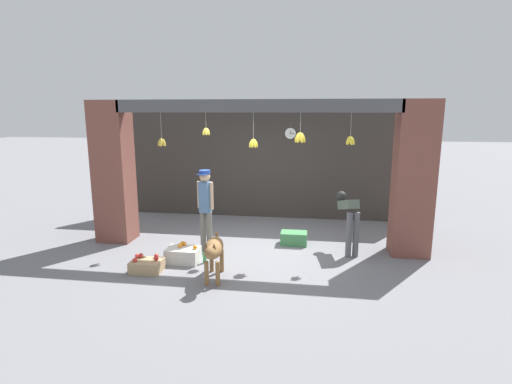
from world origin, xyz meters
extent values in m
plane|color=slate|center=(0.00, 0.00, 0.00)|extent=(60.00, 60.00, 0.00)
cube|color=#38332D|center=(0.00, 2.64, 1.46)|extent=(7.24, 0.12, 2.91)
cube|color=brown|center=(-2.97, 0.30, 1.46)|extent=(0.70, 0.60, 2.91)
cube|color=brown|center=(2.97, 0.30, 1.46)|extent=(0.70, 0.60, 2.91)
cube|color=#4C4C51|center=(0.00, 0.12, 2.79)|extent=(5.34, 0.24, 0.24)
cylinder|color=#B2AD99|center=(-1.82, 0.12, 2.42)|extent=(0.01, 0.01, 0.50)
ellipsoid|color=gold|center=(-1.78, 0.12, 2.09)|extent=(0.11, 0.06, 0.17)
ellipsoid|color=gold|center=(-1.82, 0.17, 2.09)|extent=(0.06, 0.11, 0.17)
ellipsoid|color=gold|center=(-1.87, 0.12, 2.09)|extent=(0.11, 0.06, 0.17)
ellipsoid|color=gold|center=(-1.82, 0.08, 2.09)|extent=(0.06, 0.11, 0.17)
cylinder|color=#B2AD99|center=(-0.92, 0.12, 2.53)|extent=(0.01, 0.01, 0.29)
ellipsoid|color=yellow|center=(-0.89, 0.12, 2.31)|extent=(0.10, 0.05, 0.15)
ellipsoid|color=yellow|center=(-0.91, 0.15, 2.31)|extent=(0.07, 0.10, 0.16)
ellipsoid|color=yellow|center=(-0.96, 0.14, 2.31)|extent=(0.09, 0.08, 0.16)
ellipsoid|color=yellow|center=(-0.96, 0.10, 2.31)|extent=(0.09, 0.08, 0.16)
ellipsoid|color=yellow|center=(-0.91, 0.08, 2.31)|extent=(0.07, 0.10, 0.16)
cylinder|color=#B2AD99|center=(-0.01, 0.11, 2.42)|extent=(0.01, 0.01, 0.49)
ellipsoid|color=yellow|center=(0.04, 0.11, 2.10)|extent=(0.12, 0.06, 0.18)
ellipsoid|color=yellow|center=(0.02, 0.14, 2.10)|extent=(0.10, 0.11, 0.19)
ellipsoid|color=yellow|center=(-0.02, 0.15, 2.10)|extent=(0.08, 0.12, 0.18)
ellipsoid|color=yellow|center=(-0.05, 0.13, 2.10)|extent=(0.11, 0.09, 0.19)
ellipsoid|color=yellow|center=(-0.05, 0.09, 2.10)|extent=(0.11, 0.09, 0.19)
ellipsoid|color=yellow|center=(-0.02, 0.07, 2.10)|extent=(0.08, 0.12, 0.18)
ellipsoid|color=yellow|center=(0.02, 0.07, 2.10)|extent=(0.10, 0.11, 0.19)
cylinder|color=#B2AD99|center=(0.87, 0.10, 2.49)|extent=(0.01, 0.01, 0.36)
ellipsoid|color=yellow|center=(0.92, 0.10, 2.21)|extent=(0.14, 0.07, 0.21)
ellipsoid|color=yellow|center=(0.89, 0.14, 2.21)|extent=(0.11, 0.13, 0.22)
ellipsoid|color=yellow|center=(0.84, 0.14, 2.21)|extent=(0.11, 0.13, 0.22)
ellipsoid|color=yellow|center=(0.81, 0.10, 2.21)|extent=(0.14, 0.07, 0.21)
ellipsoid|color=yellow|center=(0.84, 0.05, 2.21)|extent=(0.11, 0.13, 0.22)
ellipsoid|color=yellow|center=(0.89, 0.05, 2.21)|extent=(0.11, 0.13, 0.22)
cylinder|color=#B2AD99|center=(1.77, 0.12, 2.46)|extent=(0.01, 0.01, 0.43)
ellipsoid|color=yellow|center=(1.82, 0.12, 2.17)|extent=(0.11, 0.06, 0.17)
ellipsoid|color=yellow|center=(1.79, 0.16, 2.17)|extent=(0.08, 0.11, 0.18)
ellipsoid|color=yellow|center=(1.74, 0.14, 2.17)|extent=(0.10, 0.09, 0.18)
ellipsoid|color=yellow|center=(1.74, 0.09, 2.17)|extent=(0.10, 0.09, 0.18)
ellipsoid|color=yellow|center=(1.79, 0.07, 2.17)|extent=(0.08, 0.11, 0.18)
ellipsoid|color=olive|center=(-0.43, -1.36, 0.53)|extent=(0.37, 0.76, 0.29)
cylinder|color=olive|center=(-0.31, -1.63, 0.20)|extent=(0.07, 0.07, 0.40)
cylinder|color=olive|center=(-0.49, -1.65, 0.20)|extent=(0.07, 0.07, 0.40)
cylinder|color=olive|center=(-0.37, -1.08, 0.20)|extent=(0.07, 0.07, 0.40)
cylinder|color=olive|center=(-0.55, -1.10, 0.20)|extent=(0.07, 0.07, 0.40)
ellipsoid|color=olive|center=(-0.38, -1.76, 0.59)|extent=(0.22, 0.29, 0.20)
cone|color=brown|center=(-0.33, -1.76, 0.70)|extent=(0.07, 0.07, 0.08)
cone|color=brown|center=(-0.44, -1.77, 0.70)|extent=(0.07, 0.07, 0.08)
cylinder|color=olive|center=(-0.48, -0.96, 0.56)|extent=(0.07, 0.23, 0.30)
cylinder|color=#6B665B|center=(-0.84, -0.14, 0.39)|extent=(0.11, 0.11, 0.79)
cylinder|color=#6B665B|center=(-0.97, -0.11, 0.39)|extent=(0.11, 0.11, 0.79)
cube|color=#4C7099|center=(-0.90, -0.12, 1.08)|extent=(0.24, 0.22, 0.59)
cylinder|color=tan|center=(-0.77, -0.16, 1.12)|extent=(0.06, 0.06, 0.52)
cylinder|color=tan|center=(-1.04, -0.09, 1.12)|extent=(0.06, 0.06, 0.52)
sphere|color=tan|center=(-0.90, -0.12, 1.48)|extent=(0.20, 0.20, 0.20)
cylinder|color=#234299|center=(-0.90, -0.12, 1.57)|extent=(0.21, 0.21, 0.07)
cube|color=#234299|center=(-0.93, -0.22, 1.54)|extent=(0.20, 0.15, 0.01)
cylinder|color=#56565B|center=(1.82, -0.05, 0.43)|extent=(0.11, 0.11, 0.86)
cylinder|color=#56565B|center=(1.95, -0.01, 0.43)|extent=(0.11, 0.11, 0.86)
cube|color=#4C5B4C|center=(1.80, 0.25, 0.94)|extent=(0.38, 0.67, 0.32)
sphere|color=black|center=(1.70, 0.64, 1.02)|extent=(0.21, 0.21, 0.21)
cube|color=silver|center=(-1.17, -0.75, 0.13)|extent=(0.58, 0.41, 0.26)
sphere|color=orange|center=(-1.19, -0.61, 0.30)|extent=(0.08, 0.08, 0.08)
sphere|color=orange|center=(-1.22, -0.60, 0.30)|extent=(0.08, 0.08, 0.08)
sphere|color=orange|center=(-0.94, -0.77, 0.30)|extent=(0.08, 0.08, 0.08)
sphere|color=orange|center=(-1.23, -0.59, 0.30)|extent=(0.08, 0.08, 0.08)
sphere|color=orange|center=(-1.24, -0.71, 0.30)|extent=(0.08, 0.08, 0.08)
cube|color=tan|center=(-1.64, -1.27, 0.10)|extent=(0.52, 0.39, 0.20)
sphere|color=red|center=(-1.81, -1.36, 0.24)|extent=(0.08, 0.08, 0.08)
sphere|color=red|center=(-1.52, -1.13, 0.24)|extent=(0.08, 0.08, 0.08)
sphere|color=red|center=(-1.80, -1.14, 0.24)|extent=(0.08, 0.08, 0.08)
sphere|color=red|center=(-1.85, -1.18, 0.24)|extent=(0.08, 0.08, 0.08)
sphere|color=red|center=(-1.48, -1.24, 0.24)|extent=(0.08, 0.08, 0.08)
cube|color=#42844C|center=(0.77, 0.53, 0.13)|extent=(0.53, 0.36, 0.26)
cylinder|color=#38934C|center=(-0.77, -0.74, 0.10)|extent=(0.07, 0.07, 0.21)
cylinder|color=black|center=(-0.77, -0.74, 0.22)|extent=(0.04, 0.04, 0.02)
cylinder|color=black|center=(0.54, 2.57, 2.15)|extent=(0.29, 0.01, 0.29)
cylinder|color=white|center=(0.54, 2.56, 2.15)|extent=(0.27, 0.02, 0.27)
cube|color=black|center=(0.54, 2.55, 2.18)|extent=(0.01, 0.01, 0.08)
cube|color=black|center=(0.58, 2.55, 2.15)|extent=(0.10, 0.01, 0.01)
camera|label=1|loc=(1.14, -7.35, 2.71)|focal=28.00mm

